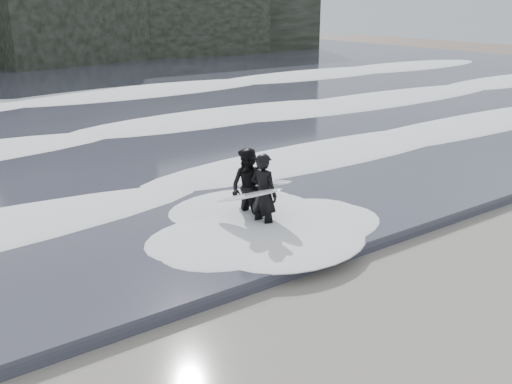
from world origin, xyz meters
The scene contains 6 objects.
ground centered at (0.00, 0.00, 0.00)m, with size 120.00×120.00×0.00m, color #735A4D.
foam_near centered at (0.00, 9.00, 0.40)m, with size 60.00×3.20×0.20m, color white.
foam_mid centered at (0.00, 16.00, 0.42)m, with size 60.00×4.00×0.24m, color white.
foam_far centered at (0.00, 25.00, 0.45)m, with size 60.00×4.80×0.30m, color white.
surfer_left centered at (1.09, 5.30, 1.01)m, with size 1.31×1.89×2.00m.
surfer_right centered at (1.08, 5.78, 1.01)m, with size 1.23×2.13×2.01m.
Camera 1 is at (-6.37, -4.91, 5.38)m, focal length 40.00 mm.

